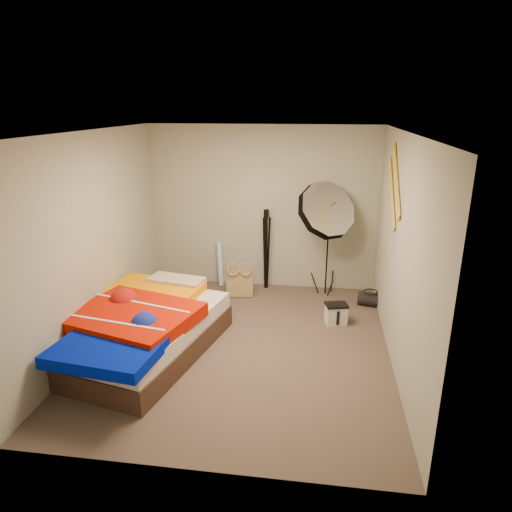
% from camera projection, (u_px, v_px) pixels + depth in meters
% --- Properties ---
extents(floor, '(4.00, 4.00, 0.00)m').
position_uv_depth(floor, '(241.00, 346.00, 5.51)').
color(floor, brown).
rests_on(floor, ground).
extents(ceiling, '(4.00, 4.00, 0.00)m').
position_uv_depth(ceiling, '(238.00, 132.00, 4.72)').
color(ceiling, silver).
rests_on(ceiling, wall_back).
extents(wall_back, '(3.50, 0.00, 3.50)m').
position_uv_depth(wall_back, '(262.00, 209.00, 7.00)').
color(wall_back, '#959D8D').
rests_on(wall_back, floor).
extents(wall_front, '(3.50, 0.00, 3.50)m').
position_uv_depth(wall_front, '(191.00, 330.00, 3.24)').
color(wall_front, '#959D8D').
rests_on(wall_front, floor).
extents(wall_left, '(0.00, 4.00, 4.00)m').
position_uv_depth(wall_left, '(93.00, 241.00, 5.35)').
color(wall_left, '#959D8D').
rests_on(wall_left, floor).
extents(wall_right, '(0.00, 4.00, 4.00)m').
position_uv_depth(wall_right, '(400.00, 254.00, 4.89)').
color(wall_right, '#959D8D').
rests_on(wall_right, floor).
extents(tote_bag, '(0.42, 0.22, 0.41)m').
position_uv_depth(tote_bag, '(240.00, 283.00, 6.89)').
color(tote_bag, tan).
rests_on(tote_bag, floor).
extents(wrapping_roll, '(0.15, 0.22, 0.70)m').
position_uv_depth(wrapping_roll, '(220.00, 264.00, 7.27)').
color(wrapping_roll, '#56ACD9').
rests_on(wrapping_roll, floor).
extents(camera_case, '(0.30, 0.25, 0.26)m').
position_uv_depth(camera_case, '(336.00, 315.00, 6.02)').
color(camera_case, beige).
rests_on(camera_case, floor).
extents(duffel_bag, '(0.37, 0.27, 0.20)m').
position_uv_depth(duffel_bag, '(370.00, 299.00, 6.58)').
color(duffel_bag, black).
rests_on(duffel_bag, floor).
extents(wall_stripe_upper, '(0.02, 0.91, 0.78)m').
position_uv_depth(wall_stripe_upper, '(396.00, 180.00, 5.23)').
color(wall_stripe_upper, gold).
rests_on(wall_stripe_upper, wall_right).
extents(wall_stripe_lower, '(0.02, 0.91, 0.78)m').
position_uv_depth(wall_stripe_lower, '(392.00, 193.00, 5.53)').
color(wall_stripe_lower, gold).
rests_on(wall_stripe_lower, wall_right).
extents(bed, '(1.87, 2.44, 0.61)m').
position_uv_depth(bed, '(139.00, 328.00, 5.29)').
color(bed, '#40291F').
rests_on(bed, floor).
extents(photo_umbrella, '(0.89, 1.01, 1.84)m').
position_uv_depth(photo_umbrella, '(324.00, 212.00, 6.47)').
color(photo_umbrella, black).
rests_on(photo_umbrella, floor).
extents(camera_tripod, '(0.08, 0.08, 1.27)m').
position_uv_depth(camera_tripod, '(266.00, 244.00, 7.03)').
color(camera_tripod, black).
rests_on(camera_tripod, floor).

